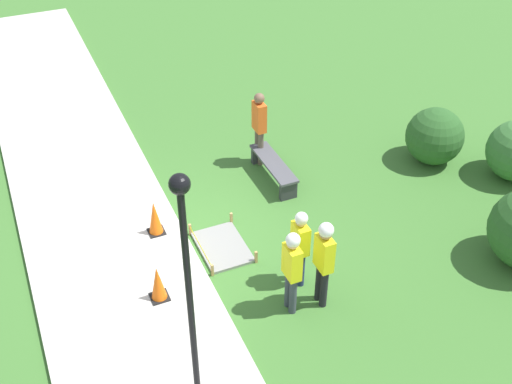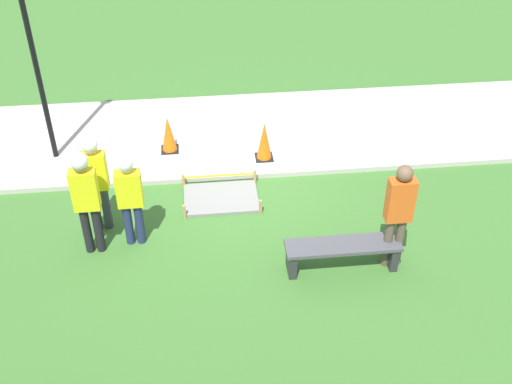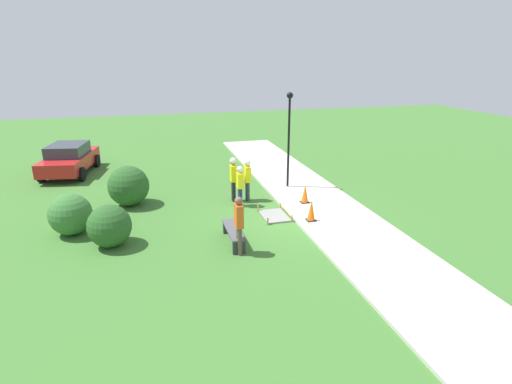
{
  "view_description": "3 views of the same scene",
  "coord_description": "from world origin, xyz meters",
  "px_view_note": "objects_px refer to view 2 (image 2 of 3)",
  "views": [
    {
      "loc": [
        9.68,
        -2.71,
        8.81
      ],
      "look_at": [
        -0.07,
        1.54,
        0.82
      ],
      "focal_mm": 45.0,
      "sensor_mm": 36.0,
      "label": 1
    },
    {
      "loc": [
        0.76,
        9.78,
        7.03
      ],
      "look_at": [
        -0.08,
        1.87,
        1.1
      ],
      "focal_mm": 45.0,
      "sensor_mm": 36.0,
      "label": 2
    },
    {
      "loc": [
        -13.03,
        4.92,
        5.85
      ],
      "look_at": [
        0.62,
        1.24,
        0.99
      ],
      "focal_mm": 28.0,
      "sensor_mm": 36.0,
      "label": 3
    }
  ],
  "objects_px": {
    "bystander_in_orange_shirt": "(399,210)",
    "lamppost_near": "(26,21)",
    "traffic_cone_near_patch": "(264,141)",
    "park_bench": "(343,251)",
    "worker_trainee": "(130,194)",
    "traffic_cone_far_patch": "(168,134)",
    "worker_supervisor": "(85,194)",
    "worker_assistant": "(95,176)"
  },
  "relations": [
    {
      "from": "worker_supervisor",
      "to": "worker_trainee",
      "type": "relative_size",
      "value": 1.12
    },
    {
      "from": "park_bench",
      "to": "bystander_in_orange_shirt",
      "type": "distance_m",
      "value": 1.08
    },
    {
      "from": "worker_supervisor",
      "to": "bystander_in_orange_shirt",
      "type": "height_order",
      "value": "worker_supervisor"
    },
    {
      "from": "worker_supervisor",
      "to": "worker_assistant",
      "type": "xyz_separation_m",
      "value": [
        -0.08,
        -0.59,
        -0.07
      ]
    },
    {
      "from": "worker_trainee",
      "to": "bystander_in_orange_shirt",
      "type": "distance_m",
      "value": 4.15
    },
    {
      "from": "bystander_in_orange_shirt",
      "to": "worker_assistant",
      "type": "bearing_deg",
      "value": -16.97
    },
    {
      "from": "worker_assistant",
      "to": "park_bench",
      "type": "bearing_deg",
      "value": 159.6
    },
    {
      "from": "worker_assistant",
      "to": "lamppost_near",
      "type": "xyz_separation_m",
      "value": [
        1.09,
        -2.18,
        1.78
      ]
    },
    {
      "from": "traffic_cone_far_patch",
      "to": "worker_trainee",
      "type": "xyz_separation_m",
      "value": [
        0.56,
        2.6,
        0.52
      ]
    },
    {
      "from": "worker_assistant",
      "to": "worker_trainee",
      "type": "relative_size",
      "value": 1.06
    },
    {
      "from": "traffic_cone_near_patch",
      "to": "park_bench",
      "type": "distance_m",
      "value": 3.21
    },
    {
      "from": "traffic_cone_near_patch",
      "to": "worker_assistant",
      "type": "distance_m",
      "value": 3.44
    },
    {
      "from": "traffic_cone_far_patch",
      "to": "park_bench",
      "type": "xyz_separation_m",
      "value": [
        -2.69,
        3.56,
        -0.12
      ]
    },
    {
      "from": "worker_supervisor",
      "to": "lamppost_near",
      "type": "relative_size",
      "value": 0.44
    },
    {
      "from": "worker_supervisor",
      "to": "lamppost_near",
      "type": "xyz_separation_m",
      "value": [
        1.02,
        -2.76,
        1.71
      ]
    },
    {
      "from": "worker_supervisor",
      "to": "lamppost_near",
      "type": "bearing_deg",
      "value": -69.82
    },
    {
      "from": "traffic_cone_far_patch",
      "to": "worker_supervisor",
      "type": "relative_size",
      "value": 0.4
    },
    {
      "from": "traffic_cone_far_patch",
      "to": "bystander_in_orange_shirt",
      "type": "bearing_deg",
      "value": 134.45
    },
    {
      "from": "worker_assistant",
      "to": "worker_supervisor",
      "type": "bearing_deg",
      "value": 82.28
    },
    {
      "from": "worker_supervisor",
      "to": "lamppost_near",
      "type": "distance_m",
      "value": 3.4
    },
    {
      "from": "traffic_cone_far_patch",
      "to": "lamppost_near",
      "type": "bearing_deg",
      "value": -0.79
    },
    {
      "from": "traffic_cone_far_patch",
      "to": "bystander_in_orange_shirt",
      "type": "distance_m",
      "value": 5.01
    },
    {
      "from": "traffic_cone_far_patch",
      "to": "worker_assistant",
      "type": "bearing_deg",
      "value": 62.39
    },
    {
      "from": "park_bench",
      "to": "lamppost_near",
      "type": "bearing_deg",
      "value": -36.23
    },
    {
      "from": "traffic_cone_near_patch",
      "to": "worker_supervisor",
      "type": "distance_m",
      "value": 3.83
    },
    {
      "from": "worker_assistant",
      "to": "worker_trainee",
      "type": "xyz_separation_m",
      "value": [
        -0.57,
        0.45,
        -0.08
      ]
    },
    {
      "from": "traffic_cone_near_patch",
      "to": "worker_assistant",
      "type": "relative_size",
      "value": 0.44
    },
    {
      "from": "traffic_cone_near_patch",
      "to": "lamppost_near",
      "type": "distance_m",
      "value": 4.71
    },
    {
      "from": "bystander_in_orange_shirt",
      "to": "lamppost_near",
      "type": "relative_size",
      "value": 0.44
    },
    {
      "from": "traffic_cone_near_patch",
      "to": "park_bench",
      "type": "bearing_deg",
      "value": 105.63
    },
    {
      "from": "traffic_cone_near_patch",
      "to": "lamppost_near",
      "type": "bearing_deg",
      "value": -7.18
    },
    {
      "from": "park_bench",
      "to": "worker_trainee",
      "type": "height_order",
      "value": "worker_trainee"
    },
    {
      "from": "park_bench",
      "to": "traffic_cone_near_patch",
      "type": "bearing_deg",
      "value": -74.37
    },
    {
      "from": "traffic_cone_near_patch",
      "to": "worker_supervisor",
      "type": "bearing_deg",
      "value": 36.67
    },
    {
      "from": "traffic_cone_far_patch",
      "to": "worker_supervisor",
      "type": "bearing_deg",
      "value": 66.25
    },
    {
      "from": "traffic_cone_far_patch",
      "to": "traffic_cone_near_patch",
      "type": "bearing_deg",
      "value": 165.31
    },
    {
      "from": "traffic_cone_near_patch",
      "to": "worker_supervisor",
      "type": "height_order",
      "value": "worker_supervisor"
    },
    {
      "from": "traffic_cone_far_patch",
      "to": "worker_assistant",
      "type": "xyz_separation_m",
      "value": [
        1.12,
        2.15,
        0.6
      ]
    },
    {
      "from": "worker_supervisor",
      "to": "park_bench",
      "type": "bearing_deg",
      "value": 167.93
    },
    {
      "from": "worker_supervisor",
      "to": "worker_assistant",
      "type": "relative_size",
      "value": 1.05
    },
    {
      "from": "bystander_in_orange_shirt",
      "to": "worker_trainee",
      "type": "bearing_deg",
      "value": -13.32
    },
    {
      "from": "park_bench",
      "to": "lamppost_near",
      "type": "relative_size",
      "value": 0.42
    }
  ]
}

